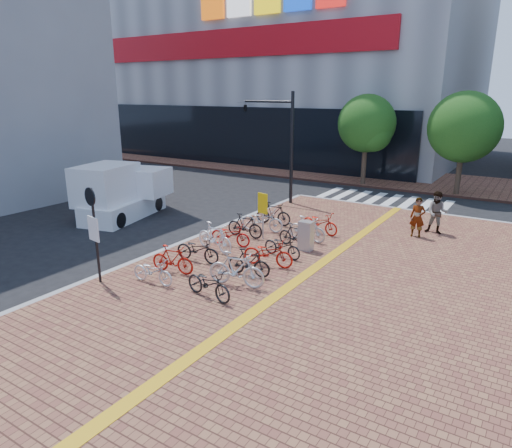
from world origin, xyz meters
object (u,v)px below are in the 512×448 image
Objects in this scene: pedestrian_a at (418,217)px; bike_2 at (198,249)px; bike_9 at (236,269)px; traffic_light_pole at (270,126)px; bike_13 at (295,235)px; bike_15 at (320,223)px; yellow_sign at (263,207)px; bike_14 at (307,229)px; bike_6 at (262,220)px; bike_3 at (215,237)px; bike_0 at (153,271)px; box_truck at (122,193)px; bike_1 at (172,259)px; bike_8 at (209,284)px; utility_box at (306,236)px; pedestrian_b at (437,213)px; notice_sign at (93,224)px; bike_12 at (282,246)px; bike_4 at (230,235)px; bike_11 at (268,253)px; bike_10 at (249,263)px; bike_5 at (245,225)px; bike_7 at (273,214)px.

bike_2 is at bearing -133.56° from pedestrian_a.
traffic_light_pole is at bearing 14.49° from bike_9.
bike_15 is (0.06, 2.22, 0.00)m from bike_13.
bike_13 is 1.91m from yellow_sign.
bike_15 reaches higher than bike_2.
bike_14 is at bearing 3.76° from bike_13.
bike_6 is at bearing -5.59° from bike_2.
bike_3 is (-0.15, 1.22, 0.11)m from bike_2.
bike_15 reaches higher than bike_0.
box_truck is (-7.56, 5.47, 0.74)m from bike_0.
bike_1 is 2.49m from bike_8.
utility_box is (0.48, -2.34, 0.10)m from bike_15.
pedestrian_b is 14.31m from notice_sign.
bike_9 is (2.49, -1.06, 0.11)m from bike_2.
bike_2 is 1.53× the size of utility_box.
bike_2 is 1.13× the size of bike_13.
bike_6 is 3.43m from bike_12.
bike_14 reaches higher than bike_0.
bike_4 reaches higher than bike_0.
box_truck is (-10.31, -0.19, 0.57)m from utility_box.
bike_12 is at bearing -128.57° from pedestrian_b.
bike_11 reaches higher than bike_0.
bike_1 is at bearing 172.86° from bike_2.
utility_box is (0.51, 5.55, 0.12)m from bike_8.
bike_9 is (2.52, 0.26, 0.09)m from bike_1.
box_truck is at bearing 61.66° from bike_2.
traffic_light_pole is (-3.00, 12.41, 3.79)m from bike_0.
bike_13 is at bearing 8.08° from bike_8.
bike_10 reaches higher than bike_4.
bike_0 is at bearing -126.01° from pedestrian_a.
bike_12 is at bearing 54.07° from notice_sign.
notice_sign is at bearing 112.99° from bike_8.
bike_13 is 1.36× the size of utility_box.
bike_15 is (2.50, 2.24, -0.03)m from bike_5.
bike_12 is (2.43, 3.44, -0.05)m from bike_1.
bike_7 is at bearing -2.53° from bike_0.
bike_0 is 4.51m from bike_4.
bike_13 is at bearing -69.93° from bike_4.
bike_0 is 0.89× the size of bike_2.
utility_box is at bearing 2.52° from bike_8.
bike_8 is 6.16m from yellow_sign.
bike_12 is at bearing -31.44° from bike_0.
bike_4 is 0.90× the size of bike_9.
bike_11 is at bearing -11.90° from box_truck.
bike_11 is 3.31m from yellow_sign.
pedestrian_a is (3.80, 4.04, 0.38)m from bike_13.
bike_4 reaches higher than bike_12.
traffic_light_pole is at bearing 29.17° from bike_3.
utility_box reaches higher than bike_15.
bike_7 is 0.95× the size of pedestrian_b.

